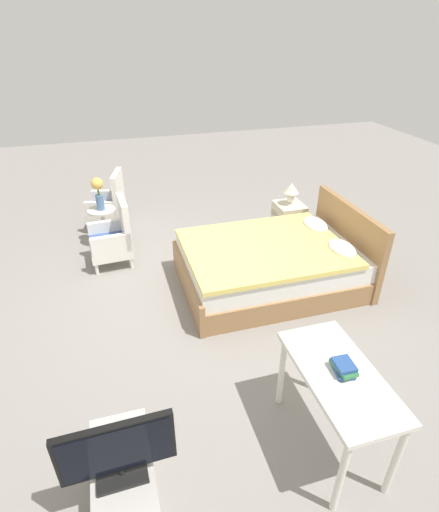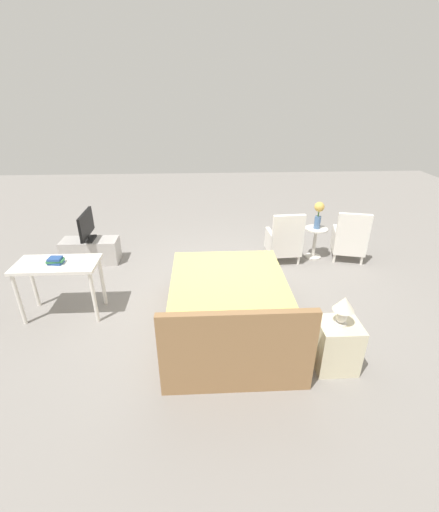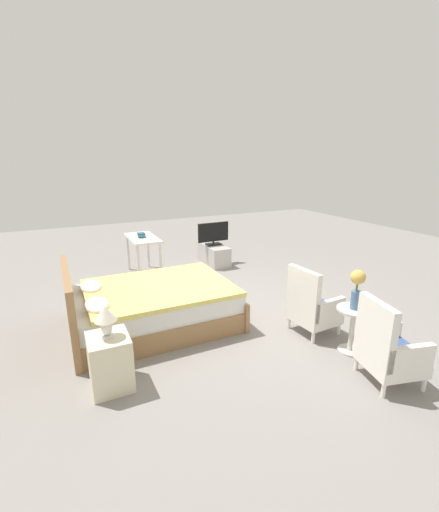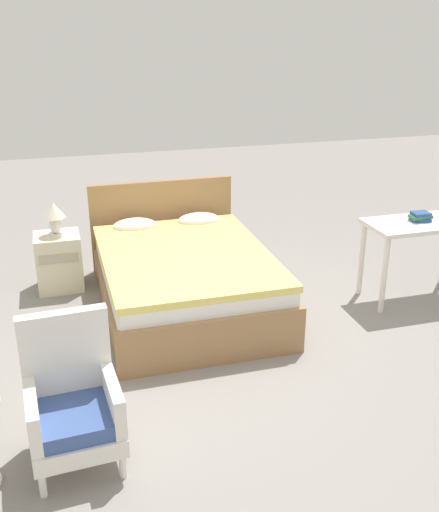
{
  "view_description": "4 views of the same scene",
  "coord_description": "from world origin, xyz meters",
  "px_view_note": "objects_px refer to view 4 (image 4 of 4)",
  "views": [
    {
      "loc": [
        3.8,
        -0.76,
        2.93
      ],
      "look_at": [
        0.27,
        0.27,
        0.75
      ],
      "focal_mm": 28.0,
      "sensor_mm": 36.0,
      "label": 1
    },
    {
      "loc": [
        0.22,
        4.61,
        2.77
      ],
      "look_at": [
        0.01,
        0.34,
        0.68
      ],
      "focal_mm": 24.0,
      "sensor_mm": 36.0,
      "label": 2
    },
    {
      "loc": [
        -4.39,
        2.11,
        2.28
      ],
      "look_at": [
        0.25,
        -0.14,
        0.78
      ],
      "focal_mm": 24.0,
      "sensor_mm": 36.0,
      "label": 3
    },
    {
      "loc": [
        -1.16,
        -3.95,
        2.56
      ],
      "look_at": [
        0.05,
        0.29,
        0.79
      ],
      "focal_mm": 42.0,
      "sensor_mm": 36.0,
      "label": 4
    }
  ],
  "objects_px": {
    "bed": "(183,276)",
    "table_lamp": "(54,214)",
    "book_stack": "(420,217)",
    "vanity_desk": "(420,233)",
    "armchair_by_window_right": "(73,405)",
    "nightstand": "(59,262)"
  },
  "relations": [
    {
      "from": "table_lamp",
      "to": "vanity_desk",
      "type": "height_order",
      "value": "table_lamp"
    },
    {
      "from": "table_lamp",
      "to": "vanity_desk",
      "type": "relative_size",
      "value": 0.32
    },
    {
      "from": "bed",
      "to": "table_lamp",
      "type": "xyz_separation_m",
      "value": [
        -1.1,
        0.71,
        0.48
      ]
    },
    {
      "from": "armchair_by_window_right",
      "to": "vanity_desk",
      "type": "bearing_deg",
      "value": 23.4
    },
    {
      "from": "book_stack",
      "to": "vanity_desk",
      "type": "bearing_deg",
      "value": -70.73
    },
    {
      "from": "bed",
      "to": "nightstand",
      "type": "height_order",
      "value": "bed"
    },
    {
      "from": "vanity_desk",
      "to": "table_lamp",
      "type": "bearing_deg",
      "value": 160.63
    },
    {
      "from": "table_lamp",
      "to": "vanity_desk",
      "type": "bearing_deg",
      "value": -19.37
    },
    {
      "from": "armchair_by_window_right",
      "to": "vanity_desk",
      "type": "height_order",
      "value": "armchair_by_window_right"
    },
    {
      "from": "table_lamp",
      "to": "vanity_desk",
      "type": "distance_m",
      "value": 3.5
    },
    {
      "from": "table_lamp",
      "to": "book_stack",
      "type": "distance_m",
      "value": 3.49
    },
    {
      "from": "table_lamp",
      "to": "nightstand",
      "type": "bearing_deg",
      "value": -90.0
    },
    {
      "from": "armchair_by_window_right",
      "to": "table_lamp",
      "type": "relative_size",
      "value": 2.79
    },
    {
      "from": "vanity_desk",
      "to": "book_stack",
      "type": "xyz_separation_m",
      "value": [
        -0.01,
        0.02,
        0.16
      ]
    },
    {
      "from": "vanity_desk",
      "to": "book_stack",
      "type": "height_order",
      "value": "book_stack"
    },
    {
      "from": "table_lamp",
      "to": "book_stack",
      "type": "height_order",
      "value": "table_lamp"
    },
    {
      "from": "vanity_desk",
      "to": "book_stack",
      "type": "distance_m",
      "value": 0.16
    },
    {
      "from": "armchair_by_window_right",
      "to": "table_lamp",
      "type": "distance_m",
      "value": 2.62
    },
    {
      "from": "bed",
      "to": "armchair_by_window_right",
      "type": "bearing_deg",
      "value": -120.4
    },
    {
      "from": "vanity_desk",
      "to": "bed",
      "type": "bearing_deg",
      "value": 168.4
    },
    {
      "from": "vanity_desk",
      "to": "book_stack",
      "type": "relative_size",
      "value": 5.11
    },
    {
      "from": "bed",
      "to": "vanity_desk",
      "type": "xyz_separation_m",
      "value": [
        2.2,
        -0.45,
        0.36
      ]
    }
  ]
}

